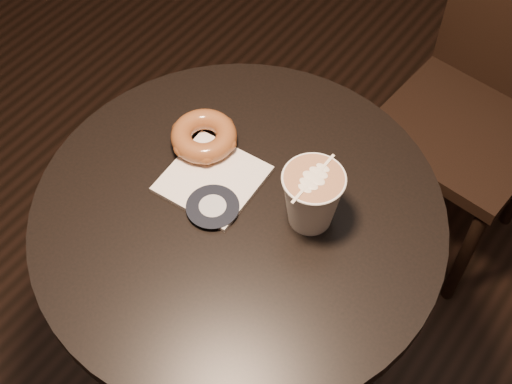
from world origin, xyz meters
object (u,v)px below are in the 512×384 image
pastry_bag (213,179)px  latte_cup (312,199)px  chair (493,80)px  cafe_table (240,270)px  doughnut (204,136)px

pastry_bag → latte_cup: (0.18, 0.04, 0.05)m
chair → latte_cup: (-0.05, -0.71, 0.28)m
cafe_table → pastry_bag: pastry_bag is taller
pastry_bag → latte_cup: bearing=7.1°
cafe_table → chair: bearing=78.4°
cafe_table → chair: (0.16, 0.77, -0.02)m
pastry_bag → latte_cup: 0.19m
doughnut → chair: bearing=67.1°
cafe_table → pastry_bag: bearing=161.2°
chair → pastry_bag: size_ratio=6.13×
latte_cup → chair: bearing=85.6°
chair → latte_cup: chair is taller
pastry_bag → latte_cup: latte_cup is taller
cafe_table → chair: 0.79m
chair → latte_cup: 0.76m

